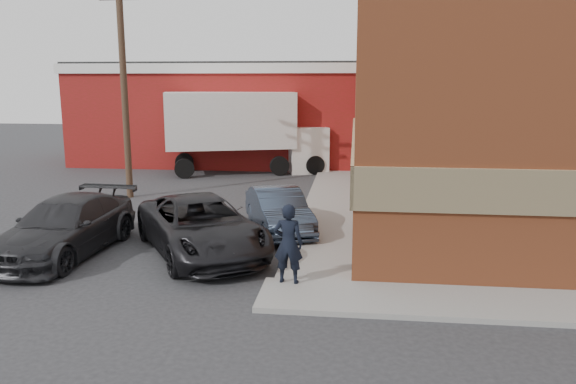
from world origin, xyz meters
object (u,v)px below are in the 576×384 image
(sedan, at_px, (279,211))
(suv_a, at_px, (201,226))
(warehouse, at_px, (226,112))
(suv_b, at_px, (65,227))
(box_truck, at_px, (246,127))
(brick_building, at_px, (553,80))
(man, at_px, (288,243))
(utility_pole, at_px, (124,78))

(sedan, relative_size, suv_a, 0.74)
(warehouse, bearing_deg, suv_b, -90.78)
(sedan, relative_size, box_truck, 0.48)
(warehouse, relative_size, box_truck, 1.89)
(brick_building, bearing_deg, sedan, -154.06)
(man, height_order, box_truck, box_truck)
(warehouse, distance_m, sedan, 16.51)
(brick_building, relative_size, sedan, 4.43)
(warehouse, distance_m, suv_a, 18.42)
(utility_pole, xyz_separation_m, suv_b, (1.25, -7.46, -3.98))
(brick_building, distance_m, box_truck, 14.23)
(brick_building, bearing_deg, warehouse, 142.80)
(warehouse, bearing_deg, man, -73.34)
(warehouse, xyz_separation_m, box_truck, (2.06, -4.50, -0.46))
(suv_b, bearing_deg, man, -12.29)
(suv_a, relative_size, suv_b, 1.06)
(sedan, xyz_separation_m, box_truck, (-3.14, 11.02, 1.67))
(warehouse, relative_size, utility_pole, 1.81)
(suv_a, bearing_deg, brick_building, 0.13)
(warehouse, distance_m, man, 21.21)
(man, relative_size, box_truck, 0.21)
(box_truck, bearing_deg, man, -92.83)
(warehouse, height_order, sedan, warehouse)
(man, height_order, suv_b, man)
(sedan, bearing_deg, man, -100.24)
(sedan, xyz_separation_m, suv_a, (-1.80, -2.47, 0.09))
(brick_building, relative_size, box_truck, 2.12)
(suv_a, distance_m, box_truck, 13.65)
(warehouse, xyz_separation_m, suv_a, (3.40, -17.99, -2.04))
(warehouse, bearing_deg, box_truck, -65.46)
(utility_pole, height_order, sedan, utility_pole)
(brick_building, bearing_deg, suv_b, -153.19)
(utility_pole, bearing_deg, warehouse, 82.23)
(sedan, relative_size, suv_b, 0.78)
(brick_building, height_order, man, brick_building)
(suv_a, bearing_deg, man, -72.42)
(utility_pole, height_order, suv_b, utility_pole)
(brick_building, xyz_separation_m, sedan, (-9.30, -4.52, -4.00))
(utility_pole, bearing_deg, suv_a, -54.97)
(brick_building, bearing_deg, suv_a, -147.79)
(brick_building, height_order, suv_a, brick_building)
(man, bearing_deg, sedan, -74.93)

